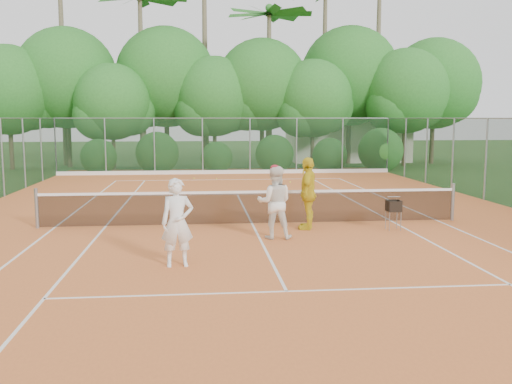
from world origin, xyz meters
TOP-DOWN VIEW (x-y plane):
  - ground at (0.00, 0.00)m, footprint 120.00×120.00m
  - clay_court at (0.00, 0.00)m, footprint 18.00×36.00m
  - club_building at (9.00, 24.00)m, footprint 8.00×5.00m
  - tennis_net at (0.00, 0.00)m, footprint 11.97×0.10m
  - player_white at (-1.95, -4.47)m, footprint 0.70×0.51m
  - player_center_grp at (0.38, -1.97)m, footprint 0.97×0.80m
  - player_yellow at (1.44, -0.85)m, footprint 0.83×1.24m
  - ball_hopper at (3.71, -1.22)m, footprint 0.35×0.35m
  - stray_ball_a at (-1.75, 12.41)m, footprint 0.07×0.07m
  - stray_ball_b at (-0.64, 11.98)m, footprint 0.07×0.07m
  - stray_ball_c at (2.74, 10.25)m, footprint 0.07×0.07m
  - court_markings at (0.00, 0.00)m, footprint 11.03×23.83m
  - fence_back at (0.00, 15.00)m, footprint 18.07×0.07m
  - tropical_treeline at (1.43, 20.22)m, footprint 32.10×8.49m

SIDE VIEW (x-z plane):
  - ground at x=0.00m, z-range 0.00..0.00m
  - clay_court at x=0.00m, z-range 0.00..0.02m
  - court_markings at x=0.00m, z-range 0.02..0.03m
  - stray_ball_a at x=-1.75m, z-range 0.02..0.09m
  - stray_ball_b at x=-0.64m, z-range 0.02..0.09m
  - stray_ball_c at x=2.74m, z-range 0.02..0.09m
  - tennis_net at x=0.00m, z-range -0.02..1.08m
  - ball_hopper at x=3.71m, z-range 0.26..1.06m
  - player_white at x=-1.95m, z-range 0.02..1.82m
  - player_center_grp at x=0.38m, z-range 0.01..1.87m
  - player_yellow at x=1.44m, z-range 0.02..1.98m
  - club_building at x=9.00m, z-range 0.00..3.00m
  - fence_back at x=0.00m, z-range 0.02..3.02m
  - tropical_treeline at x=1.43m, z-range -2.40..12.63m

